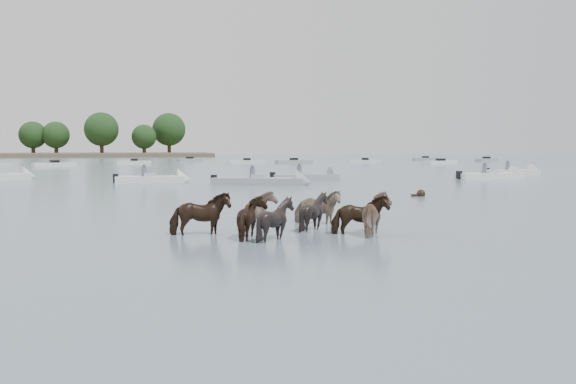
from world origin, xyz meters
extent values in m
plane|color=slate|center=(0.00, 0.00, 0.00)|extent=(400.00, 400.00, 0.00)
imported|color=black|center=(-4.22, 1.87, 0.50)|extent=(1.69, 0.77, 1.42)
imported|color=#8C745F|center=(-2.33, 2.69, 0.46)|extent=(1.26, 1.43, 1.33)
imported|color=black|center=(-0.85, 2.16, 0.46)|extent=(1.25, 1.12, 1.33)
imported|color=gray|center=(-0.35, 3.55, 0.45)|extent=(1.70, 1.26, 1.31)
imported|color=black|center=(-2.85, 0.99, 0.45)|extent=(1.25, 1.42, 1.32)
imported|color=black|center=(-2.34, 0.53, 0.46)|extent=(1.24, 1.11, 1.34)
imported|color=black|center=(0.17, 0.97, 0.46)|extent=(1.66, 0.92, 1.33)
imported|color=gray|center=(0.69, 0.84, 0.49)|extent=(1.25, 1.44, 1.40)
sphere|color=black|center=(7.66, 12.87, 0.12)|extent=(0.44, 0.44, 0.44)
cube|color=black|center=(7.41, 12.87, 0.02)|extent=(0.50, 0.22, 0.18)
cube|color=silver|center=(-5.61, 27.42, 0.20)|extent=(4.62, 1.66, 0.55)
cone|color=silver|center=(-3.31, 27.39, 0.20)|extent=(0.92, 1.61, 1.60)
cube|color=#99ADB7|center=(-5.61, 27.42, 0.55)|extent=(0.82, 1.13, 0.35)
cube|color=black|center=(-7.90, 27.45, 0.35)|extent=(0.35, 0.35, 0.60)
cylinder|color=#595966|center=(-6.01, 27.42, 0.75)|extent=(0.36, 0.36, 0.70)
sphere|color=#595966|center=(-6.01, 27.42, 1.20)|extent=(0.24, 0.24, 0.24)
cube|color=gray|center=(1.27, 23.50, 0.20)|extent=(6.13, 3.56, 0.55)
cone|color=gray|center=(4.06, 22.47, 0.20)|extent=(1.40, 1.81, 1.60)
cube|color=#99ADB7|center=(1.27, 23.50, 0.55)|extent=(1.14, 1.33, 0.35)
cube|color=black|center=(-1.52, 24.53, 0.35)|extent=(0.45, 0.45, 0.60)
cylinder|color=#595966|center=(0.87, 23.50, 0.75)|extent=(0.36, 0.36, 0.70)
sphere|color=#595966|center=(0.87, 23.50, 1.20)|extent=(0.24, 0.24, 0.24)
cube|color=gray|center=(5.54, 28.07, 0.20)|extent=(5.01, 1.91, 0.55)
cone|color=gray|center=(7.99, 28.22, 0.20)|extent=(1.00, 1.65, 1.60)
cube|color=#99ADB7|center=(5.54, 28.07, 0.55)|extent=(0.87, 1.17, 0.35)
cube|color=black|center=(3.09, 27.91, 0.35)|extent=(0.37, 0.37, 0.60)
cylinder|color=#595966|center=(5.14, 28.07, 0.75)|extent=(0.36, 0.36, 0.70)
sphere|color=#595966|center=(5.14, 28.07, 1.20)|extent=(0.24, 0.24, 0.24)
cube|color=silver|center=(20.07, 26.99, 0.20)|extent=(5.60, 2.18, 0.55)
cone|color=silver|center=(22.78, 27.29, 0.20)|extent=(1.07, 1.69, 1.60)
cube|color=#99ADB7|center=(20.07, 26.99, 0.55)|extent=(0.92, 1.20, 0.35)
cube|color=black|center=(17.35, 26.70, 0.35)|extent=(0.39, 0.39, 0.60)
cylinder|color=#595966|center=(19.67, 26.99, 0.75)|extent=(0.36, 0.36, 0.70)
sphere|color=#595966|center=(19.67, 26.99, 1.20)|extent=(0.24, 0.24, 0.24)
cube|color=silver|center=(25.59, 32.42, 0.20)|extent=(4.81, 1.73, 0.55)
cone|color=silver|center=(27.97, 32.36, 0.20)|extent=(0.94, 1.62, 1.60)
cube|color=#99ADB7|center=(25.59, 32.42, 0.55)|extent=(0.83, 1.14, 0.35)
cube|color=black|center=(23.21, 32.49, 0.35)|extent=(0.36, 0.36, 0.60)
cylinder|color=#595966|center=(25.19, 32.42, 0.75)|extent=(0.36, 0.36, 0.70)
sphere|color=#595966|center=(25.19, 32.42, 1.20)|extent=(0.24, 0.24, 0.24)
cone|color=silver|center=(-14.74, 34.82, 0.20)|extent=(1.39, 1.81, 1.60)
cube|color=silver|center=(-17.44, 65.62, 0.22)|extent=(5.37, 3.41, 0.60)
cube|color=black|center=(-17.44, 65.62, 0.60)|extent=(1.31, 1.31, 0.50)
cube|color=silver|center=(-7.90, 73.84, 0.22)|extent=(4.81, 1.71, 0.60)
cube|color=black|center=(-7.90, 73.84, 0.60)|extent=(1.04, 1.04, 0.50)
cube|color=gray|center=(0.94, 89.43, 0.22)|extent=(4.72, 3.25, 0.60)
cube|color=black|center=(0.94, 89.43, 0.60)|extent=(1.33, 1.33, 0.50)
cube|color=silver|center=(8.48, 74.19, 0.22)|extent=(5.45, 1.66, 0.60)
cube|color=black|center=(8.48, 74.19, 0.60)|extent=(1.03, 1.03, 0.50)
cube|color=gray|center=(15.75, 74.31, 0.22)|extent=(5.95, 2.64, 0.60)
cube|color=black|center=(15.75, 74.31, 0.60)|extent=(1.18, 1.18, 0.50)
cube|color=silver|center=(26.40, 71.97, 0.22)|extent=(4.99, 2.67, 0.60)
cube|color=black|center=(26.40, 71.97, 0.60)|extent=(1.22, 1.22, 0.50)
cube|color=silver|center=(35.38, 64.92, 0.22)|extent=(5.86, 3.46, 0.60)
cube|color=black|center=(35.38, 64.92, 0.60)|extent=(1.29, 1.29, 0.50)
cube|color=gray|center=(43.89, 87.55, 0.22)|extent=(4.49, 1.72, 0.60)
cube|color=black|center=(43.89, 87.55, 0.60)|extent=(1.05, 1.05, 0.50)
cube|color=gray|center=(51.53, 79.43, 0.22)|extent=(4.49, 2.80, 0.60)
cube|color=black|center=(51.53, 79.43, 0.60)|extent=(1.27, 1.27, 0.50)
cylinder|color=#382619|center=(-35.64, 153.53, 1.58)|extent=(1.00, 1.00, 3.17)
sphere|color=black|center=(-35.64, 153.53, 5.72)|extent=(7.04, 7.04, 7.04)
cylinder|color=#382619|center=(-29.86, 152.94, 1.58)|extent=(1.00, 1.00, 3.16)
sphere|color=black|center=(-29.86, 152.94, 5.71)|extent=(7.03, 7.03, 7.03)
cylinder|color=#382619|center=(-18.20, 150.80, 2.00)|extent=(1.00, 1.00, 4.01)
sphere|color=black|center=(-18.20, 150.80, 7.24)|extent=(8.91, 8.91, 8.91)
cylinder|color=#382619|center=(-7.31, 151.33, 1.47)|extent=(1.00, 1.00, 2.94)
sphere|color=black|center=(-7.31, 151.33, 5.31)|extent=(6.54, 6.54, 6.54)
cylinder|color=#382619|center=(-0.53, 157.17, 2.07)|extent=(1.00, 1.00, 4.14)
sphere|color=black|center=(-0.53, 157.17, 7.47)|extent=(9.20, 9.20, 9.20)
camera|label=1|loc=(-5.52, -14.88, 2.44)|focal=37.43mm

